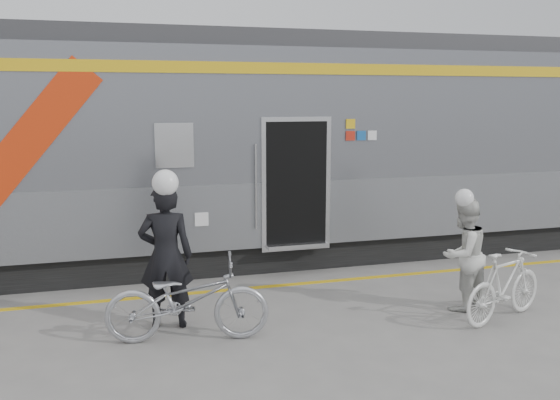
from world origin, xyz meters
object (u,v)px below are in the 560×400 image
object	(u,v)px
man	(166,256)
bicycle_left	(187,300)
woman	(463,254)
bicycle_right	(504,286)

from	to	relation	value
man	bicycle_left	distance (m)	0.73
bicycle_left	woman	size ratio (longest dim) A/B	1.26
bicycle_left	bicycle_right	bearing A→B (deg)	-87.11
man	bicycle_left	xyz separation A→B (m)	(0.20, -0.55, -0.43)
bicycle_left	woman	bearing A→B (deg)	-79.55
woman	man	bearing A→B (deg)	-26.73
man	woman	world-z (taller)	man
man	woman	distance (m)	4.14
man	woman	bearing A→B (deg)	-177.26
woman	bicycle_right	world-z (taller)	woman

